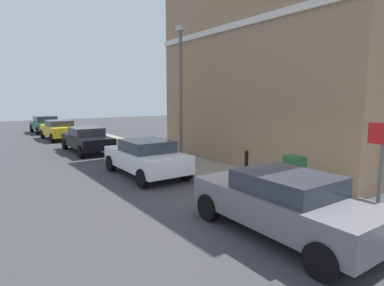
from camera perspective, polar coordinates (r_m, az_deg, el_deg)
The scene contains 12 objects.
ground at distance 8.77m, azimuth 6.15°, elevation -11.26°, with size 80.00×80.00×0.00m, color #38383A.
sidewalk at distance 14.60m, azimuth -3.59°, elevation -3.03°, with size 2.30×30.00×0.15m, color gray.
corner_building at distance 15.42m, azimuth 17.24°, elevation 14.02°, with size 6.93×10.38×9.15m.
car_grey at distance 7.01m, azimuth 16.35°, elevation -10.32°, with size 1.96×4.17×1.37m.
car_white at distance 11.89m, azimuth -8.47°, elevation -2.50°, with size 1.95×4.05×1.37m.
car_black at distance 17.90m, azimuth -18.72°, elevation 0.67°, with size 1.83×4.36×1.34m.
car_yellow at distance 24.02m, azimuth -23.21°, elevation 2.34°, with size 1.91×4.11×1.38m.
car_green at distance 29.22m, azimuth -25.32°, elevation 3.16°, with size 1.93×4.01×1.44m.
utility_cabinet at distance 9.34m, azimuth 18.17°, elevation -6.06°, with size 0.46×0.61×1.15m.
bollard_near_cabinet at distance 10.64m, azimuth 9.94°, elevation -3.91°, with size 0.14×0.14×1.04m.
street_sign at distance 7.48m, azimuth 31.44°, elevation -2.66°, with size 0.08×0.60×2.30m.
lamppost at distance 13.31m, azimuth -2.09°, elevation 9.86°, with size 0.20×0.44×5.72m.
Camera 1 is at (-5.54, -6.14, 2.92)m, focal length 29.07 mm.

